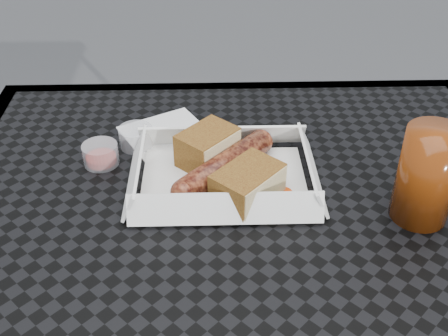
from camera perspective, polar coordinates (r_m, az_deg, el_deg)
name	(u,v)px	position (r m, az deg, el deg)	size (l,w,h in m)	color
patio_table	(244,279)	(0.73, 2.04, -11.25)	(0.80, 0.80, 0.74)	black
food_tray	(224,180)	(0.76, -0.02, -1.27)	(0.22, 0.15, 0.00)	white
bratwurst	(225,165)	(0.75, 0.07, 0.26)	(0.14, 0.15, 0.04)	brown
bread_near	(208,147)	(0.78, -1.68, 2.15)	(0.08, 0.06, 0.05)	brown
bread_far	(248,184)	(0.71, 2.41, -1.67)	(0.09, 0.06, 0.04)	brown
veg_garnish	(281,201)	(0.72, 5.77, -3.40)	(0.03, 0.03, 0.00)	#D83F09
napkin	(168,135)	(0.86, -5.73, 3.38)	(0.12, 0.12, 0.00)	white
condiment_cup_sauce	(101,154)	(0.81, -12.43, 1.37)	(0.05, 0.05, 0.03)	maroon
condiment_cup_empty	(136,137)	(0.83, -8.92, 3.12)	(0.05, 0.05, 0.03)	silver
drink_glass	(427,176)	(0.71, 19.93, -0.73)	(0.07, 0.07, 0.12)	#5E2408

